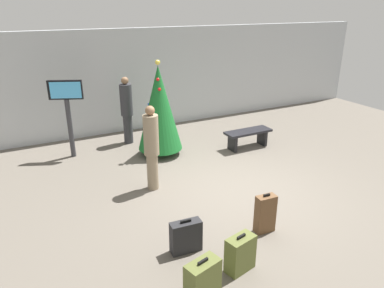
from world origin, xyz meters
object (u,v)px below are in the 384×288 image
suitcase_2 (265,214)px  flight_info_kiosk (67,105)px  suitcase_3 (186,237)px  traveller_0 (127,109)px  suitcase_1 (240,254)px  holiday_tree (159,108)px  waiting_bench (248,135)px  suitcase_0 (203,278)px  traveller_1 (151,146)px

suitcase_2 → flight_info_kiosk: bearing=115.5°
suitcase_2 → suitcase_3: size_ratio=1.27×
traveller_0 → suitcase_1: traveller_0 is taller
flight_info_kiosk → holiday_tree: bearing=-23.5°
flight_info_kiosk → suitcase_2: 5.38m
waiting_bench → suitcase_1: size_ratio=2.18×
suitcase_1 → suitcase_3: size_ratio=1.05×
suitcase_0 → suitcase_2: size_ratio=0.78×
holiday_tree → suitcase_0: holiday_tree is taller
traveller_0 → suitcase_1: 5.71m
traveller_0 → suitcase_3: 5.02m
traveller_0 → suitcase_3: size_ratio=3.27×
flight_info_kiosk → waiting_bench: flight_info_kiosk is taller
traveller_0 → suitcase_0: traveller_0 is taller
traveller_0 → holiday_tree: bearing=-67.9°
suitcase_2 → suitcase_3: (-1.41, 0.14, -0.08)m
flight_info_kiosk → traveller_0: (1.54, 0.29, -0.35)m
suitcase_2 → traveller_0: bearing=98.3°
flight_info_kiosk → suitcase_2: bearing=-64.5°
waiting_bench → suitcase_2: suitcase_2 is taller
suitcase_1 → suitcase_2: 1.09m
traveller_0 → flight_info_kiosk: bearing=-169.5°
holiday_tree → suitcase_1: size_ratio=4.06×
flight_info_kiosk → suitcase_1: (1.37, -5.37, -1.05)m
suitcase_0 → suitcase_3: 0.93m
flight_info_kiosk → waiting_bench: bearing=-19.8°
holiday_tree → suitcase_1: bearing=-98.1°
flight_info_kiosk → suitcase_3: bearing=-79.4°
traveller_1 → suitcase_3: 2.27m
traveller_1 → suitcase_3: size_ratio=3.19×
holiday_tree → suitcase_0: size_ratio=4.32×
flight_info_kiosk → suitcase_2: (2.28, -4.78, -0.99)m
suitcase_3 → holiday_tree: bearing=73.1°
holiday_tree → suitcase_2: size_ratio=3.37×
waiting_bench → suitcase_0: (-3.58, -4.01, -0.09)m
waiting_bench → traveller_1: bearing=-162.6°
flight_info_kiosk → traveller_0: size_ratio=1.06×
suitcase_2 → suitcase_0: bearing=-154.5°
holiday_tree → traveller_1: (-0.85, -1.63, -0.27)m
suitcase_0 → suitcase_2: (1.61, 0.77, 0.08)m
holiday_tree → flight_info_kiosk: bearing=156.5°
suitcase_1 → suitcase_2: suitcase_2 is taller
waiting_bench → suitcase_2: size_ratio=1.81×
traveller_1 → suitcase_1: size_ratio=3.03×
suitcase_2 → holiday_tree: bearing=93.9°
holiday_tree → suitcase_2: holiday_tree is taller
flight_info_kiosk → suitcase_3: size_ratio=3.46×
waiting_bench → traveller_0: traveller_0 is taller
flight_info_kiosk → traveller_0: 1.61m
waiting_bench → suitcase_3: 4.59m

